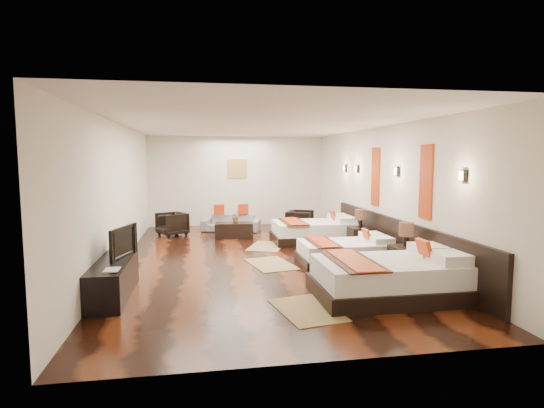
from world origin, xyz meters
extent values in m
cube|color=black|center=(0.00, 0.00, 0.00)|extent=(5.50, 9.50, 0.01)
cube|color=white|center=(0.00, 0.00, 2.80)|extent=(5.50, 9.50, 0.01)
cube|color=silver|center=(0.00, 4.75, 1.40)|extent=(5.50, 0.01, 2.80)
cube|color=silver|center=(-2.75, 0.00, 1.40)|extent=(0.01, 9.50, 2.80)
cube|color=silver|center=(2.75, 0.00, 1.40)|extent=(0.01, 9.50, 2.80)
cube|color=black|center=(2.71, -0.80, 0.45)|extent=(0.08, 6.60, 0.90)
cube|color=black|center=(1.67, -2.85, 0.12)|extent=(2.30, 1.42, 0.24)
cube|color=white|center=(1.67, -2.85, 0.41)|extent=(2.19, 1.31, 0.33)
cube|color=#BD340D|center=(2.22, -2.85, 0.70)|extent=(0.17, 0.35, 0.35)
cube|color=#38190F|center=(1.07, -2.85, 0.58)|extent=(0.60, 1.45, 0.02)
cube|color=#BD340D|center=(1.07, -2.85, 0.60)|extent=(0.42, 1.45, 0.02)
cube|color=black|center=(1.67, -0.80, 0.10)|extent=(1.85, 1.15, 0.19)
cube|color=white|center=(1.67, -0.80, 0.33)|extent=(1.77, 1.06, 0.26)
cube|color=#BD340D|center=(2.11, -0.80, 0.57)|extent=(0.14, 0.28, 0.29)
cube|color=#38190F|center=(1.18, -0.80, 0.47)|extent=(0.49, 1.17, 0.02)
cube|color=#BD340D|center=(1.18, -0.80, 0.48)|extent=(0.34, 1.17, 0.02)
cube|color=black|center=(1.67, 1.58, 0.11)|extent=(2.10, 1.30, 0.22)
cube|color=white|center=(1.67, 1.58, 0.37)|extent=(2.00, 1.20, 0.30)
cube|color=#BD340D|center=(2.17, 1.58, 0.64)|extent=(0.16, 0.32, 0.32)
cube|color=#38190F|center=(1.12, 1.58, 0.53)|extent=(0.55, 1.32, 0.02)
cube|color=#BD340D|center=(1.12, 1.58, 0.55)|extent=(0.38, 1.32, 0.02)
cube|color=black|center=(2.44, -1.80, 0.27)|extent=(0.49, 0.49, 0.55)
cylinder|color=black|center=(2.44, -1.80, 0.66)|extent=(0.09, 0.09, 0.22)
cylinder|color=#3F2619|center=(2.44, -1.80, 0.85)|extent=(0.26, 0.26, 0.24)
cube|color=black|center=(2.44, 0.43, 0.27)|extent=(0.48, 0.48, 0.53)
cylinder|color=black|center=(2.44, 0.43, 0.64)|extent=(0.09, 0.09, 0.21)
cylinder|color=#3F2619|center=(2.44, 0.43, 0.83)|extent=(0.26, 0.26, 0.23)
cube|color=olive|center=(0.26, -3.22, 0.01)|extent=(0.96, 1.32, 0.01)
cube|color=olive|center=(0.21, -0.55, 0.01)|extent=(0.99, 1.33, 0.01)
cube|color=olive|center=(0.39, 1.21, 0.01)|extent=(1.14, 1.39, 0.01)
cube|color=black|center=(-2.50, -2.13, 0.28)|extent=(0.50, 1.80, 0.55)
imported|color=black|center=(-2.45, -1.88, 0.80)|extent=(0.36, 0.86, 0.50)
imported|color=black|center=(-2.50, -2.74, 0.56)|extent=(0.21, 0.28, 0.03)
imported|color=brown|center=(-2.50, -1.42, 0.74)|extent=(0.42, 0.42, 0.38)
imported|color=gray|center=(-0.28, 3.57, 0.24)|extent=(1.79, 1.12, 0.49)
imported|color=black|center=(-1.94, 3.10, 0.32)|extent=(0.96, 0.95, 0.64)
imported|color=black|center=(1.61, 2.92, 0.33)|extent=(0.94, 0.93, 0.65)
cube|color=black|center=(-0.28, 2.52, 0.20)|extent=(1.05, 0.60, 0.40)
imported|color=#306220|center=(-0.23, 2.58, 0.55)|extent=(0.30, 0.27, 0.30)
cube|color=#D86014|center=(2.73, -1.90, 1.70)|extent=(0.04, 0.40, 1.30)
cube|color=#D86014|center=(2.73, 0.30, 1.70)|extent=(0.04, 0.40, 1.30)
cube|color=black|center=(2.71, -3.00, 1.85)|extent=(0.06, 0.12, 0.18)
cube|color=#FFD18C|center=(2.68, -3.00, 1.85)|extent=(0.02, 0.10, 0.14)
cube|color=black|center=(2.71, -0.80, 1.85)|extent=(0.06, 0.12, 0.18)
cube|color=#FFD18C|center=(2.68, -0.80, 1.85)|extent=(0.02, 0.10, 0.14)
cube|color=black|center=(2.71, 1.40, 1.85)|extent=(0.06, 0.12, 0.18)
cube|color=#FFD18C|center=(2.68, 1.40, 1.85)|extent=(0.02, 0.10, 0.14)
cube|color=black|center=(2.71, 2.30, 1.85)|extent=(0.06, 0.12, 0.18)
cube|color=#FFD18C|center=(2.68, 2.30, 1.85)|extent=(0.02, 0.10, 0.14)
cube|color=#AD873F|center=(0.00, 4.73, 1.80)|extent=(0.60, 0.04, 0.60)
camera|label=1|loc=(-1.18, -8.89, 2.10)|focal=28.54mm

